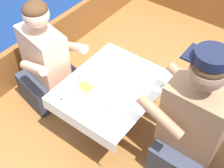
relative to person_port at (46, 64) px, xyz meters
The scene contains 19 objects.
ground_plane 0.96m from the person_port, 12.48° to the left, with size 60.00×60.00×0.00m, color navy.
boat_deck 0.84m from the person_port, 12.48° to the left, with size 2.05×3.62×0.34m, color brown.
gunwale_port 0.44m from the person_port, 159.68° to the left, with size 0.06×3.62×0.38m, color brown.
bow_coaming 2.02m from the person_port, 71.96° to the left, with size 1.93×0.06×0.43m, color brown.
cockpit_table 0.63m from the person_port, ahead, with size 0.65×0.78×0.44m.
person_port is the anchor object (origin of this frame).
person_starboard 1.25m from the person_port, ahead, with size 0.52×0.44×1.06m.
plate_sandwich 0.52m from the person_port, ahead, with size 0.22×0.22×0.01m.
plate_bread 0.88m from the person_port, 20.26° to the left, with size 0.19×0.19×0.01m.
sandwich 0.52m from the person_port, ahead, with size 0.11×0.08×0.05m.
bowl_port_near 0.67m from the person_port, 30.43° to the left, with size 0.12×0.12×0.04m.
bowl_starboard_near 0.86m from the person_port, 14.94° to the right, with size 0.13×0.13×0.04m.
coffee_cup_port 0.45m from the person_port, 13.05° to the left, with size 0.10×0.07×0.05m.
coffee_cup_starboard 0.47m from the person_port, 30.22° to the right, with size 0.09×0.06×0.06m.
coffee_cup_center 0.79m from the person_port, ahead, with size 0.11×0.08×0.06m.
utensil_knife_starboard 0.69m from the person_port, ahead, with size 0.15×0.10×0.00m.
utensil_fork_port 0.54m from the person_port, 29.34° to the right, with size 0.17×0.05×0.00m.
utensil_spoon_center 0.80m from the person_port, 31.84° to the left, with size 0.17×0.04×0.01m.
utensil_spoon_port 0.48m from the person_port, 31.08° to the left, with size 0.14×0.12×0.01m.
Camera 1 is at (0.95, -1.33, 2.42)m, focal length 50.00 mm.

